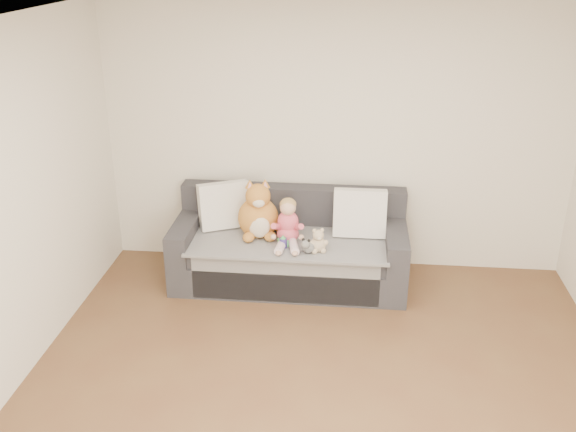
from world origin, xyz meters
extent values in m
plane|color=brown|center=(0.00, 0.00, 0.00)|extent=(5.00, 5.00, 0.00)
plane|color=white|center=(0.00, 0.00, 2.60)|extent=(5.00, 5.00, 0.00)
plane|color=silver|center=(0.00, 2.50, 1.30)|extent=(4.50, 0.00, 4.50)
cube|color=#2C2B31|center=(-0.40, 2.02, 0.15)|extent=(2.20, 0.90, 0.30)
cube|color=#2C2B31|center=(-0.40, 1.99, 0.38)|extent=(1.90, 0.80, 0.15)
cube|color=#2C2B31|center=(-0.40, 2.37, 0.65)|extent=(2.20, 0.20, 0.40)
cube|color=#2C2B31|center=(-1.40, 2.02, 0.45)|extent=(0.20, 0.90, 0.30)
cube|color=#2C2B31|center=(0.60, 2.02, 0.45)|extent=(0.20, 0.90, 0.30)
cube|color=#939396|center=(-0.40, 1.97, 0.46)|extent=(1.85, 0.88, 0.02)
cube|color=#939396|center=(-0.40, 1.58, 0.23)|extent=(1.70, 0.02, 0.41)
cube|color=silver|center=(-1.06, 2.19, 0.70)|extent=(0.54, 0.41, 0.46)
cube|color=silver|center=(0.29, 2.24, 0.67)|extent=(0.43, 0.20, 0.40)
cube|color=silver|center=(0.25, 2.13, 0.70)|extent=(0.49, 0.22, 0.47)
ellipsoid|color=#CA474F|center=(-0.41, 1.91, 0.55)|extent=(0.21, 0.17, 0.17)
ellipsoid|color=#CA474F|center=(-0.41, 1.92, 0.67)|extent=(0.20, 0.17, 0.21)
ellipsoid|color=#DBAA8C|center=(-0.41, 1.91, 0.82)|extent=(0.15, 0.15, 0.15)
ellipsoid|color=tan|center=(-0.41, 1.93, 0.84)|extent=(0.15, 0.15, 0.12)
cylinder|color=#CA474F|center=(-0.50, 1.85, 0.65)|extent=(0.10, 0.21, 0.13)
cylinder|color=#CA474F|center=(-0.30, 1.86, 0.65)|extent=(0.12, 0.21, 0.13)
ellipsoid|color=#DBAA8C|center=(-0.52, 1.77, 0.58)|extent=(0.05, 0.05, 0.05)
ellipsoid|color=#DBAA8C|center=(-0.27, 1.79, 0.58)|extent=(0.05, 0.05, 0.05)
cylinder|color=#E5B2C6|center=(-0.45, 1.74, 0.51)|extent=(0.10, 0.26, 0.09)
cylinder|color=#E5B2C6|center=(-0.34, 1.74, 0.51)|extent=(0.13, 0.27, 0.09)
ellipsoid|color=#DBAA8C|center=(-0.46, 1.61, 0.50)|extent=(0.06, 0.08, 0.04)
ellipsoid|color=#DBAA8C|center=(-0.31, 1.62, 0.50)|extent=(0.06, 0.08, 0.04)
ellipsoid|color=#BA7029|center=(-0.70, 2.04, 0.65)|extent=(0.39, 0.33, 0.41)
ellipsoid|color=beige|center=(-0.67, 1.91, 0.62)|extent=(0.20, 0.09, 0.22)
ellipsoid|color=#BA7029|center=(-0.69, 2.01, 0.88)|extent=(0.23, 0.23, 0.23)
ellipsoid|color=beige|center=(-0.67, 1.91, 0.85)|extent=(0.11, 0.07, 0.08)
cone|color=#BA7029|center=(-0.77, 2.03, 0.99)|extent=(0.11, 0.11, 0.08)
cone|color=pink|center=(-0.77, 2.02, 0.99)|extent=(0.07, 0.07, 0.05)
cone|color=#BA7029|center=(-0.63, 2.06, 0.99)|extent=(0.11, 0.11, 0.08)
cone|color=pink|center=(-0.63, 2.04, 0.99)|extent=(0.07, 0.07, 0.05)
ellipsoid|color=#BA7029|center=(-0.77, 1.87, 0.52)|extent=(0.11, 0.13, 0.09)
ellipsoid|color=#BA7029|center=(-0.57, 1.91, 0.52)|extent=(0.11, 0.13, 0.09)
cylinder|color=#BA7029|center=(-0.53, 2.12, 0.51)|extent=(0.22, 0.24, 0.09)
ellipsoid|color=#CFB88F|center=(-0.12, 1.74, 0.54)|extent=(0.14, 0.12, 0.14)
ellipsoid|color=#CFB88F|center=(-0.11, 1.73, 0.64)|extent=(0.10, 0.10, 0.10)
ellipsoid|color=#CFB88F|center=(-0.15, 1.73, 0.68)|extent=(0.04, 0.04, 0.04)
ellipsoid|color=#CFB88F|center=(-0.08, 1.75, 0.68)|extent=(0.04, 0.04, 0.04)
ellipsoid|color=beige|center=(-0.10, 1.69, 0.62)|extent=(0.04, 0.04, 0.04)
ellipsoid|color=#CFB88F|center=(-0.17, 1.70, 0.56)|extent=(0.05, 0.05, 0.05)
ellipsoid|color=#CFB88F|center=(-0.05, 1.74, 0.56)|extent=(0.05, 0.05, 0.05)
ellipsoid|color=#CFB88F|center=(-0.14, 1.68, 0.50)|extent=(0.06, 0.06, 0.06)
ellipsoid|color=#CFB88F|center=(-0.07, 1.71, 0.50)|extent=(0.06, 0.06, 0.06)
ellipsoid|color=white|center=(-0.20, 1.72, 0.53)|extent=(0.13, 0.16, 0.12)
ellipsoid|color=white|center=(-0.22, 1.64, 0.58)|extent=(0.08, 0.08, 0.08)
ellipsoid|color=black|center=(-0.24, 1.66, 0.62)|extent=(0.03, 0.03, 0.03)
ellipsoid|color=black|center=(-0.19, 1.65, 0.62)|extent=(0.03, 0.03, 0.03)
cylinder|color=#413188|center=(-0.44, 1.78, 0.52)|extent=(0.09, 0.09, 0.09)
cone|color=#42AD58|center=(-0.44, 1.78, 0.58)|extent=(0.08, 0.08, 0.04)
cylinder|color=#42AD58|center=(-0.48, 1.79, 0.53)|extent=(0.02, 0.02, 0.06)
cylinder|color=#42AD58|center=(-0.39, 1.76, 0.53)|extent=(0.02, 0.02, 0.06)
camera|label=1|loc=(0.15, -3.46, 3.06)|focal=40.00mm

